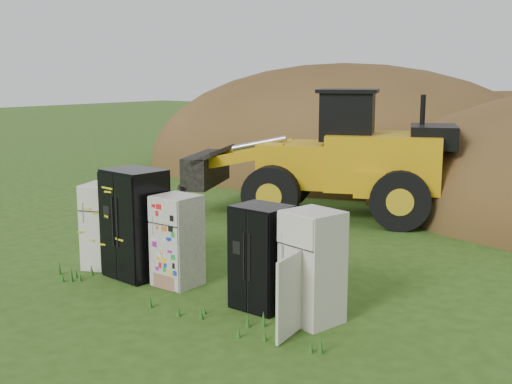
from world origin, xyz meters
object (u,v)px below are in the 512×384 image
(fridge_sticker, at_px, (177,241))
(fridge_open_door, at_px, (313,267))
(fridge_leftmost, at_px, (105,226))
(wheel_loader, at_px, (315,153))
(fridge_black_right, at_px, (262,257))
(fridge_black_side, at_px, (136,223))

(fridge_sticker, distance_m, fridge_open_door, 2.82)
(fridge_leftmost, height_order, wheel_loader, wheel_loader)
(fridge_sticker, distance_m, fridge_black_right, 1.86)
(fridge_leftmost, xyz_separation_m, wheel_loader, (0.80, 6.39, 0.84))
(wheel_loader, bearing_deg, fridge_black_side, -112.66)
(fridge_black_right, bearing_deg, fridge_black_side, -177.07)
(fridge_sticker, xyz_separation_m, wheel_loader, (-1.03, 6.33, 0.86))
(fridge_black_right, bearing_deg, fridge_sticker, -178.91)
(fridge_black_side, height_order, fridge_sticker, fridge_black_side)
(fridge_black_side, bearing_deg, wheel_loader, 96.20)
(fridge_leftmost, distance_m, fridge_sticker, 1.84)
(fridge_black_side, bearing_deg, fridge_open_door, 5.93)
(fridge_black_side, xyz_separation_m, fridge_open_door, (3.79, 0.02, -0.15))
(fridge_black_side, bearing_deg, fridge_black_right, 6.57)
(fridge_open_door, height_order, wheel_loader, wheel_loader)
(fridge_black_side, xyz_separation_m, fridge_black_right, (2.83, 0.05, -0.16))
(fridge_black_side, relative_size, fridge_open_door, 1.17)
(fridge_leftmost, relative_size, wheel_loader, 0.24)
(fridge_black_side, relative_size, fridge_black_right, 1.20)
(fridge_black_side, xyz_separation_m, fridge_sticker, (0.97, 0.08, -0.19))
(fridge_black_side, bearing_deg, fridge_sticker, 10.07)
(fridge_black_right, height_order, wheel_loader, wheel_loader)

